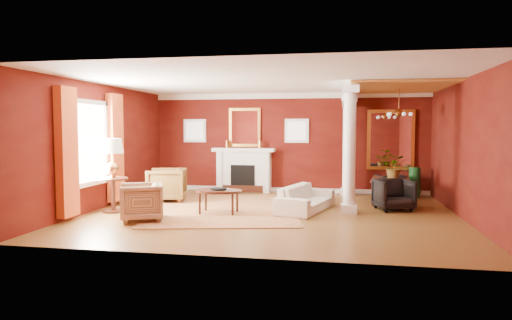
% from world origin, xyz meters
% --- Properties ---
extents(ground, '(8.00, 8.00, 0.00)m').
position_xyz_m(ground, '(0.00, 0.00, 0.00)').
color(ground, brown).
rests_on(ground, ground).
extents(room_shell, '(8.04, 7.04, 2.92)m').
position_xyz_m(room_shell, '(0.00, 0.00, 2.02)').
color(room_shell, '#58170C').
rests_on(room_shell, ground).
extents(fireplace, '(1.85, 0.42, 1.29)m').
position_xyz_m(fireplace, '(-1.30, 3.32, 0.65)').
color(fireplace, white).
rests_on(fireplace, ground).
extents(overmantel_mirror, '(0.95, 0.07, 1.15)m').
position_xyz_m(overmantel_mirror, '(-1.30, 3.45, 1.90)').
color(overmantel_mirror, gold).
rests_on(overmantel_mirror, fireplace).
extents(flank_window_left, '(0.70, 0.07, 0.70)m').
position_xyz_m(flank_window_left, '(-2.85, 3.46, 1.80)').
color(flank_window_left, white).
rests_on(flank_window_left, room_shell).
extents(flank_window_right, '(0.70, 0.07, 0.70)m').
position_xyz_m(flank_window_right, '(0.25, 3.46, 1.80)').
color(flank_window_right, white).
rests_on(flank_window_right, room_shell).
extents(left_window, '(0.21, 2.55, 2.60)m').
position_xyz_m(left_window, '(-3.89, -0.60, 1.42)').
color(left_window, white).
rests_on(left_window, room_shell).
extents(column_front, '(0.36, 0.36, 2.80)m').
position_xyz_m(column_front, '(1.70, 0.30, 1.43)').
color(column_front, white).
rests_on(column_front, ground).
extents(column_back, '(0.36, 0.36, 2.80)m').
position_xyz_m(column_back, '(1.70, 3.00, 1.43)').
color(column_back, white).
rests_on(column_back, ground).
extents(header_beam, '(0.30, 3.20, 0.32)m').
position_xyz_m(header_beam, '(1.70, 1.90, 2.62)').
color(header_beam, white).
rests_on(header_beam, column_front).
extents(amber_ceiling, '(2.30, 3.40, 0.04)m').
position_xyz_m(amber_ceiling, '(2.85, 1.75, 2.87)').
color(amber_ceiling, '#CA883B').
rests_on(amber_ceiling, room_shell).
extents(dining_mirror, '(1.30, 0.07, 1.70)m').
position_xyz_m(dining_mirror, '(2.90, 3.45, 1.55)').
color(dining_mirror, gold).
rests_on(dining_mirror, room_shell).
extents(chandelier, '(0.60, 0.62, 0.75)m').
position_xyz_m(chandelier, '(2.90, 1.80, 2.25)').
color(chandelier, '#B27138').
rests_on(chandelier, room_shell).
extents(crown_trim, '(8.00, 0.08, 0.16)m').
position_xyz_m(crown_trim, '(0.00, 3.46, 2.82)').
color(crown_trim, white).
rests_on(crown_trim, room_shell).
extents(base_trim, '(8.00, 0.08, 0.12)m').
position_xyz_m(base_trim, '(0.00, 3.46, 0.06)').
color(base_trim, white).
rests_on(base_trim, ground).
extents(rug, '(4.03, 4.85, 0.02)m').
position_xyz_m(rug, '(-1.17, 0.35, 0.01)').
color(rug, maroon).
rests_on(rug, ground).
extents(sofa, '(1.09, 2.06, 0.77)m').
position_xyz_m(sofa, '(0.74, 0.42, 0.39)').
color(sofa, '#F6E7CF').
rests_on(sofa, ground).
extents(armchair_leopard, '(1.04, 1.08, 0.94)m').
position_xyz_m(armchair_leopard, '(-2.87, 1.15, 0.47)').
color(armchair_leopard, black).
rests_on(armchair_leopard, ground).
extents(armchair_stripe, '(1.03, 1.06, 0.84)m').
position_xyz_m(armchair_stripe, '(-2.47, -1.26, 0.42)').
color(armchair_stripe, tan).
rests_on(armchair_stripe, ground).
extents(coffee_table, '(1.04, 1.04, 0.52)m').
position_xyz_m(coffee_table, '(-1.12, -0.24, 0.48)').
color(coffee_table, black).
rests_on(coffee_table, ground).
extents(coffee_book, '(0.15, 0.07, 0.21)m').
position_xyz_m(coffee_book, '(-1.05, -0.21, 0.63)').
color(coffee_book, black).
rests_on(coffee_book, coffee_table).
extents(side_table, '(0.66, 0.66, 1.65)m').
position_xyz_m(side_table, '(-3.50, -0.47, 1.13)').
color(side_table, black).
rests_on(side_table, ground).
extents(dining_table, '(0.80, 1.73, 0.93)m').
position_xyz_m(dining_table, '(2.79, 2.02, 0.46)').
color(dining_table, black).
rests_on(dining_table, ground).
extents(dining_chair_near, '(0.94, 0.91, 0.78)m').
position_xyz_m(dining_chair_near, '(2.71, 0.87, 0.39)').
color(dining_chair_near, black).
rests_on(dining_chair_near, ground).
extents(dining_chair_far, '(0.81, 0.78, 0.70)m').
position_xyz_m(dining_chair_far, '(2.84, 2.81, 0.35)').
color(dining_chair_far, black).
rests_on(dining_chair_far, ground).
extents(green_urn, '(0.35, 0.35, 0.83)m').
position_xyz_m(green_urn, '(3.50, 3.00, 0.33)').
color(green_urn, '#15411A').
rests_on(green_urn, ground).
extents(potted_plant, '(0.69, 0.73, 0.48)m').
position_xyz_m(potted_plant, '(2.86, 2.08, 1.17)').
color(potted_plant, '#26591E').
rests_on(potted_plant, dining_table).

